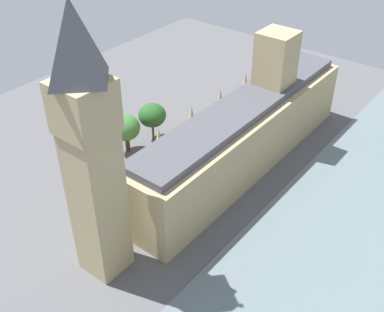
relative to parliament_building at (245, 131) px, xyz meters
name	(u,v)px	position (x,y,z in m)	size (l,w,h in m)	color
ground_plane	(233,161)	(1.99, 1.23, -8.32)	(141.73, 141.73, 0.00)	#565659
river_thames	(384,226)	(-33.12, 1.23, -8.20)	(41.51, 127.55, 0.25)	slate
parliament_building	(245,131)	(0.00, 0.00, 0.00)	(13.33, 66.52, 27.61)	tan
clock_tower	(90,148)	(1.77, 40.75, 16.14)	(7.76, 7.76, 47.37)	tan
double_decker_bus_under_trees	(247,100)	(12.74, -21.32, -5.69)	(3.30, 10.66, 4.75)	red
car_yellow_cab_near_tower	(218,127)	(12.56, -7.84, -7.43)	(1.82, 4.37, 1.74)	gold
car_white_kerbside	(200,140)	(12.29, 0.09, -7.43)	(2.11, 4.26, 1.74)	silver
double_decker_bus_midblock	(161,153)	(14.39, 12.02, -5.69)	(3.36, 10.67, 4.75)	red
car_blue_far_end	(123,187)	(14.22, 24.49, -7.43)	(1.96, 4.83, 1.74)	navy
pedestrian_trailing	(213,144)	(8.89, -0.69, -7.55)	(0.71, 0.66, 1.71)	navy
pedestrian_leading	(255,115)	(8.70, -18.87, -7.65)	(0.62, 0.53, 1.50)	maroon
pedestrian_opposite_hall	(198,155)	(8.97, 5.19, -7.56)	(0.70, 0.69, 1.70)	black
plane_tree_corner	(128,132)	(23.63, 12.95, -3.08)	(4.47, 4.47, 7.19)	brown
plane_tree_by_river_gate	(125,128)	(23.83, 13.46, -1.81)	(6.96, 6.96, 9.49)	brown
plane_tree_slot_10	(152,115)	(22.78, 5.36, -1.81)	(6.67, 6.67, 9.37)	brown
street_lamp_slot_11	(80,168)	(22.09, 28.78, -3.71)	(0.56, 0.56, 6.65)	black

